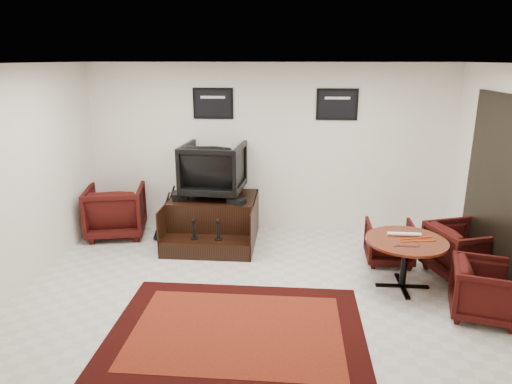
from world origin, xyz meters
TOP-DOWN VIEW (x-y plane):
  - ground at (0.00, 0.00)m, footprint 6.00×6.00m
  - room_shell at (0.41, 0.12)m, footprint 6.02×5.02m
  - area_rug at (-0.14, -0.67)m, footprint 2.75×2.07m
  - shine_podium at (-0.84, 1.91)m, footprint 1.38×1.42m
  - shine_chair at (-0.84, 2.05)m, footprint 1.00×0.95m
  - shoes_pair at (-1.35, 1.82)m, footprint 0.29×0.34m
  - polish_kit at (-0.43, 1.64)m, footprint 0.30×0.25m
  - umbrella_black at (-1.65, 1.81)m, footprint 0.32×0.12m
  - umbrella_hooked at (-1.62, 1.97)m, footprint 0.34×0.13m
  - armchair_side at (-2.49, 1.99)m, footprint 1.06×1.02m
  - meeting_table at (1.87, 0.51)m, footprint 1.01×1.01m
  - table_chair_back at (1.84, 1.29)m, footprint 0.67×0.63m
  - table_chair_window at (2.72, 0.91)m, footprint 0.94×0.97m
  - table_chair_corner at (2.63, -0.12)m, footprint 0.81×0.84m
  - paper_roll at (1.87, 0.63)m, footprint 0.42×0.06m
  - table_clutter at (1.97, 0.46)m, footprint 0.57×0.37m

SIDE VIEW (x-z plane):
  - ground at x=0.00m, z-range 0.00..0.00m
  - area_rug at x=-0.14m, z-range 0.00..0.01m
  - shine_podium at x=-0.84m, z-range -0.03..0.68m
  - table_chair_back at x=1.84m, z-range 0.00..0.67m
  - table_chair_corner at x=2.63m, z-range 0.00..0.72m
  - table_chair_window at x=2.72m, z-range 0.00..0.80m
  - umbrella_black at x=-1.65m, z-range 0.00..0.86m
  - umbrella_hooked at x=-1.62m, z-range 0.00..0.92m
  - armchair_side at x=-2.49m, z-range 0.00..0.93m
  - meeting_table at x=1.87m, z-range 0.25..0.91m
  - table_clutter at x=1.97m, z-range 0.66..0.67m
  - paper_roll at x=1.87m, z-range 0.66..0.71m
  - polish_kit at x=-0.43m, z-range 0.71..0.80m
  - shoes_pair at x=-1.35m, z-range 0.71..0.82m
  - shine_chair at x=-0.84m, z-range 0.71..1.67m
  - room_shell at x=0.41m, z-range 0.38..3.19m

